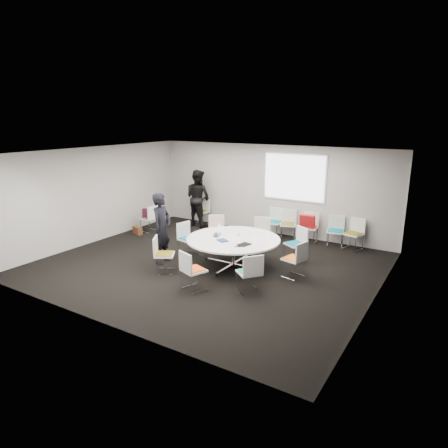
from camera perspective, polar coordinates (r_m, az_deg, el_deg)
The scene contains 31 objects.
room_shell at distance 9.72m, azimuth -1.77°, elevation 1.84°, with size 8.08×7.08×2.88m.
conference_table at distance 9.89m, azimuth 1.31°, elevation -3.05°, with size 2.31×2.31×0.73m.
projection_screen at distance 12.34m, azimuth 9.97°, elevation 6.56°, with size 1.90×0.03×1.35m, color white.
chair_ring_a at distance 9.44m, azimuth 9.96°, elevation -5.93°, with size 0.54×0.55×0.88m.
chair_ring_b at distance 10.52m, azimuth 10.18°, elevation -3.74°, with size 0.62×0.62×0.88m.
chair_ring_c at distance 11.35m, azimuth 5.35°, elevation -2.17°, with size 0.58×0.58×0.88m.
chair_ring_d at distance 11.53m, azimuth -1.00°, elevation -1.83°, with size 0.64×0.63×0.88m.
chair_ring_e at distance 10.83m, azimuth -5.10°, elevation -3.00°, with size 0.53×0.54×0.88m.
chair_ring_f at distance 9.70m, azimuth -8.54°, elevation -5.29°, with size 0.62×0.62×0.88m.
chair_ring_g at distance 8.68m, azimuth -4.39°, elevation -7.66°, with size 0.59×0.58×0.88m.
chair_ring_h at distance 8.54m, azimuth 3.64°, elevation -8.02°, with size 0.64×0.64×0.88m.
chair_back_a at distance 12.59m, azimuth 7.10°, elevation -0.49°, with size 0.46×0.45×0.88m.
chair_back_b at distance 12.40m, azimuth 9.12°, elevation -0.81°, with size 0.58×0.57×0.88m.
chair_back_c at distance 12.16m, azimuth 12.07°, elevation -1.26°, with size 0.50×0.49×0.88m.
chair_back_d at distance 11.95m, azimuth 15.56°, elevation -1.79°, with size 0.54×0.53×0.88m.
chair_back_e at distance 11.82m, azimuth 17.97°, elevation -2.15°, with size 0.56×0.56×0.88m.
chair_spare_left at distance 13.20m, azimuth -10.59°, elevation 0.10°, with size 0.49×0.50×0.88m.
chair_person_back at distance 13.93m, azimuth -3.30°, elevation 1.11°, with size 0.51×0.50×0.88m.
person_main at distance 10.19m, azimuth -8.88°, elevation -0.61°, with size 0.66×0.43×1.81m, color black.
person_back at distance 13.65m, azimuth -3.75°, elevation 3.76°, with size 0.93×0.73×1.92m, color black.
laptop at distance 10.05m, azimuth -0.75°, elevation -1.58°, with size 0.36×0.23×0.03m, color #333338.
laptop_lid at distance 10.13m, azimuth -0.73°, elevation -0.76°, with size 0.30×0.02×0.22m, color silver.
notebook_black at distance 9.34m, azimuth 2.90°, elevation -2.93°, with size 0.22×0.30×0.02m, color black.
tablet_folio at distance 9.62m, azimuth -0.23°, elevation -2.36°, with size 0.26×0.20×0.03m, color navy.
papers_right at distance 9.74m, azimuth 4.69°, elevation -2.25°, with size 0.30×0.21×0.00m, color white.
papers_front at distance 9.39m, azimuth 4.90°, elevation -2.92°, with size 0.30×0.21×0.00m, color silver.
cup at distance 10.01m, azimuth 2.07°, elevation -1.47°, with size 0.08×0.08×0.09m, color white.
phone at distance 9.20m, azimuth 1.99°, elevation -3.25°, with size 0.14×0.07×0.01m, color black.
maroon_bag at distance 13.13m, azimuth -10.71°, elevation 1.56°, with size 0.40×0.14×0.28m, color #411126.
brown_bag at distance 13.02m, azimuth -12.26°, elevation -0.92°, with size 0.36×0.16×0.24m, color #4C2918.
red_jacket at distance 11.85m, azimuth 11.81°, elevation 0.45°, with size 0.44×0.10×0.35m, color #A81416.
Camera 1 is at (5.34, -7.88, 3.61)m, focal length 32.00 mm.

